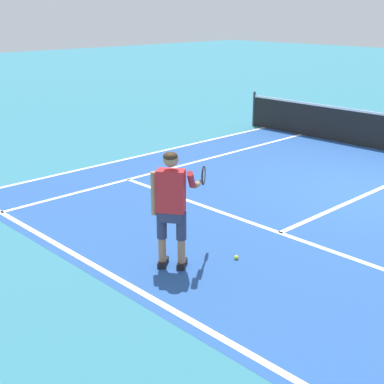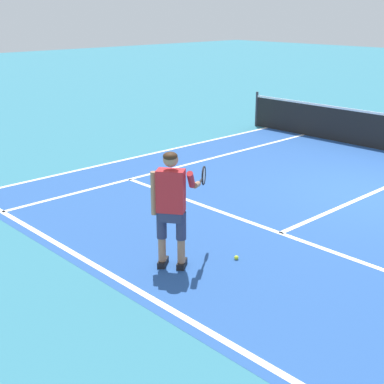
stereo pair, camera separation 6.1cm
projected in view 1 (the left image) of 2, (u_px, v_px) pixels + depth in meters
name	position (u px, v px, depth m)	size (l,w,h in m)	color
ground_plane	(372.00, 192.00, 10.98)	(80.00, 80.00, 0.00)	teal
court_inner_surface	(337.00, 208.00, 10.13)	(10.98, 9.71, 0.00)	#234C93
line_baseline	(143.00, 293.00, 7.08)	(10.98, 0.10, 0.01)	white
line_service	(280.00, 233.00, 8.99)	(8.23, 0.10, 0.01)	white
line_centre_service	(376.00, 190.00, 11.09)	(0.10, 6.40, 0.01)	white
line_singles_left	(186.00, 164.00, 12.94)	(0.10, 9.31, 0.01)	white
line_doubles_left	(150.00, 154.00, 13.88)	(0.10, 9.31, 0.01)	white
tennis_player	(172.00, 202.00, 7.51)	(0.62, 1.21, 1.71)	black
tennis_ball_near_feet	(236.00, 257.00, 8.03)	(0.07, 0.07, 0.07)	#CCE02D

